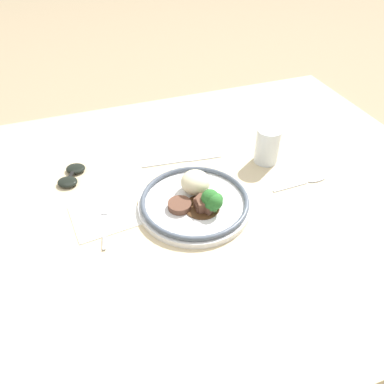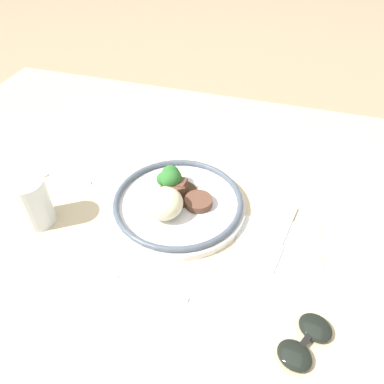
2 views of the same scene
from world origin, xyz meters
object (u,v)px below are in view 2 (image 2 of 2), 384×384
Objects in this scene: plate at (176,200)px; knife at (123,276)px; juice_glass at (33,204)px; fork at (281,244)px; sunglasses at (305,341)px; spoon at (46,175)px.

plate reaches higher than knife.
juice_glass reaches higher than knife.
fork reaches higher than knife.
plate reaches higher than sunglasses.
fork is 1.50× the size of sunglasses.
plate is at bearing -89.85° from fork.
spoon is at bearing -2.26° from plate.
spoon is at bearing -62.03° from juice_glass.
sunglasses is at bearing 168.59° from juice_glass.
plate is at bearing -155.63° from juice_glass.
fork is at bearing -143.62° from knife.
juice_glass is 0.55m from sunglasses.
juice_glass is 0.48m from fork.
juice_glass is 0.63× the size of spoon.
juice_glass is at bearing 15.51° from sunglasses.
knife is at bearing 79.23° from plate.
juice_glass reaches higher than fork.
fork is 0.30m from knife.
plate reaches higher than spoon.
plate is 2.36× the size of sunglasses.
sunglasses is at bearing 27.32° from fork.
sunglasses reaches higher than knife.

